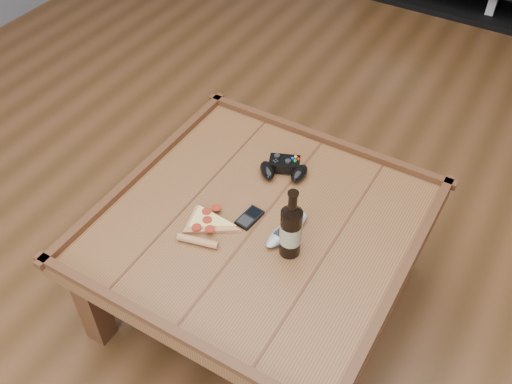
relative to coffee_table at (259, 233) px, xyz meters
The scene contains 7 objects.
ground 0.39m from the coffee_table, ahead, with size 6.00×6.00×0.00m, color #472C14.
coffee_table is the anchor object (origin of this frame).
beer_bottle 0.23m from the coffee_table, 22.17° to the right, with size 0.07×0.07×0.26m.
game_controller 0.26m from the coffee_table, 99.85° to the left, with size 0.18×0.16×0.05m.
pizza_slice 0.19m from the coffee_table, 142.84° to the right, with size 0.20×0.27×0.02m.
smartphone 0.07m from the coffee_table, behind, with size 0.06×0.10×0.01m.
remote_control 0.12m from the coffee_table, ahead, with size 0.10×0.20×0.03m.
Camera 1 is at (0.63, -1.09, 1.86)m, focal length 40.00 mm.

